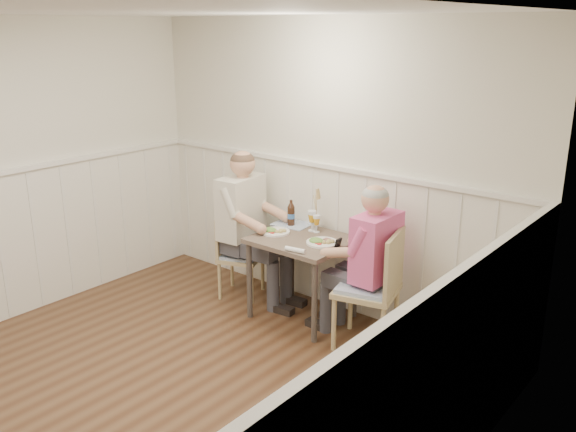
% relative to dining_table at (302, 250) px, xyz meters
% --- Properties ---
extents(ground_plane, '(4.50, 4.50, 0.00)m').
position_rel_dining_table_xyz_m(ground_plane, '(-0.04, -1.84, -0.64)').
color(ground_plane, '#442917').
extents(room_shell, '(4.04, 4.54, 2.60)m').
position_rel_dining_table_xyz_m(room_shell, '(-0.04, -1.84, 0.88)').
color(room_shell, beige).
rests_on(room_shell, ground).
extents(wainscot, '(4.00, 4.49, 1.34)m').
position_rel_dining_table_xyz_m(wainscot, '(-0.04, -1.15, 0.05)').
color(wainscot, white).
rests_on(wainscot, ground).
extents(dining_table, '(0.82, 0.70, 0.75)m').
position_rel_dining_table_xyz_m(dining_table, '(0.00, 0.00, 0.00)').
color(dining_table, brown).
rests_on(dining_table, ground).
extents(chair_right, '(0.57, 0.57, 0.99)m').
position_rel_dining_table_xyz_m(chair_right, '(0.77, -0.05, -0.10)').
color(chair_right, tan).
rests_on(chair_right, ground).
extents(chair_left, '(0.50, 0.50, 0.80)m').
position_rel_dining_table_xyz_m(chair_left, '(-0.79, -0.01, -0.21)').
color(chair_left, tan).
rests_on(chair_left, ground).
extents(man_in_pink, '(0.63, 0.44, 1.36)m').
position_rel_dining_table_xyz_m(man_in_pink, '(0.70, 0.00, -0.07)').
color(man_in_pink, '#3F3F47').
rests_on(man_in_pink, ground).
extents(diner_cream, '(0.70, 0.49, 1.46)m').
position_rel_dining_table_xyz_m(diner_cream, '(-0.68, 0.00, -0.03)').
color(diner_cream, '#3F3F47').
rests_on(diner_cream, ground).
extents(plate_man, '(0.27, 0.27, 0.07)m').
position_rel_dining_table_xyz_m(plate_man, '(0.21, -0.01, 0.13)').
color(plate_man, white).
rests_on(plate_man, dining_table).
extents(plate_diner, '(0.26, 0.26, 0.06)m').
position_rel_dining_table_xyz_m(plate_diner, '(-0.29, -0.05, 0.13)').
color(plate_diner, white).
rests_on(plate_diner, dining_table).
extents(beer_glass_a, '(0.06, 0.06, 0.16)m').
position_rel_dining_table_xyz_m(beer_glass_a, '(0.00, 0.20, 0.22)').
color(beer_glass_a, silver).
rests_on(beer_glass_a, dining_table).
extents(beer_glass_b, '(0.08, 0.08, 0.19)m').
position_rel_dining_table_xyz_m(beer_glass_b, '(-0.05, 0.21, 0.24)').
color(beer_glass_b, silver).
rests_on(beer_glass_b, dining_table).
extents(beer_bottle, '(0.07, 0.07, 0.25)m').
position_rel_dining_table_xyz_m(beer_bottle, '(-0.30, 0.21, 0.22)').
color(beer_bottle, black).
rests_on(beer_bottle, dining_table).
extents(rolled_napkin, '(0.18, 0.07, 0.04)m').
position_rel_dining_table_xyz_m(rolled_napkin, '(0.16, -0.31, 0.13)').
color(rolled_napkin, white).
rests_on(rolled_napkin, dining_table).
extents(grass_vase, '(0.05, 0.05, 0.41)m').
position_rel_dining_table_xyz_m(grass_vase, '(-0.06, 0.26, 0.29)').
color(grass_vase, silver).
rests_on(grass_vase, dining_table).
extents(gingham_mat, '(0.36, 0.30, 0.01)m').
position_rel_dining_table_xyz_m(gingham_mat, '(-0.31, 0.24, 0.11)').
color(gingham_mat, '#4B6C9F').
rests_on(gingham_mat, dining_table).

